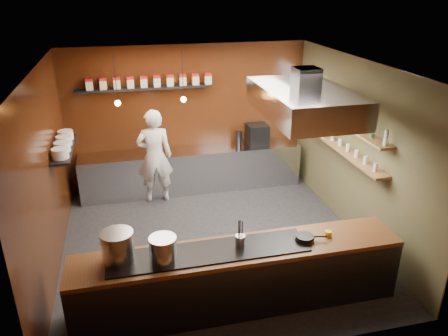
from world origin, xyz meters
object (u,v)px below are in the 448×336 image
object	(u,v)px
espresso_machine	(257,134)
chef	(155,156)
stockpot_small	(163,249)
stockpot_large	(118,246)
extractor_hood	(305,101)

from	to	relation	value
espresso_machine	chef	size ratio (longest dim) A/B	0.22
stockpot_small	espresso_machine	world-z (taller)	espresso_machine
stockpot_large	espresso_machine	size ratio (longest dim) A/B	0.94
chef	espresso_machine	bearing A→B (deg)	-169.04
chef	stockpot_small	bearing A→B (deg)	87.95
stockpot_large	chef	world-z (taller)	chef
espresso_machine	chef	bearing A→B (deg)	-172.17
espresso_machine	chef	world-z (taller)	chef
stockpot_large	stockpot_small	xyz separation A→B (m)	(0.54, -0.13, -0.04)
stockpot_large	stockpot_small	distance (m)	0.56
extractor_hood	espresso_machine	size ratio (longest dim) A/B	4.66
extractor_hood	chef	distance (m)	3.43
chef	extractor_hood	bearing A→B (deg)	134.27
stockpot_large	stockpot_small	bearing A→B (deg)	-13.16
stockpot_small	chef	xyz separation A→B (m)	(0.19, 3.49, -0.14)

